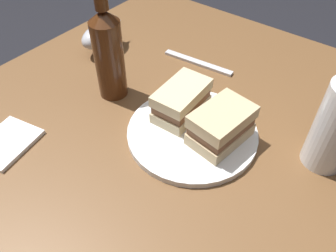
# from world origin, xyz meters

# --- Properties ---
(dining_table) EXTENTS (1.10, 0.86, 0.77)m
(dining_table) POSITION_xyz_m (0.00, 0.00, 0.38)
(dining_table) COLOR brown
(dining_table) RESTS_ON ground
(plate) EXTENTS (0.25, 0.25, 0.01)m
(plate) POSITION_xyz_m (-0.07, 0.07, 0.77)
(plate) COLOR white
(plate) RESTS_ON dining_table
(sandwich_half_left) EXTENTS (0.12, 0.09, 0.07)m
(sandwich_half_left) POSITION_xyz_m (-0.08, 0.12, 0.81)
(sandwich_half_left) COLOR #CCB284
(sandwich_half_left) RESTS_ON plate
(sandwich_half_right) EXTENTS (0.12, 0.07, 0.06)m
(sandwich_half_right) POSITION_xyz_m (-0.09, 0.02, 0.81)
(sandwich_half_right) COLOR beige
(sandwich_half_right) RESTS_ON plate
(potato_wedge_front) EXTENTS (0.06, 0.03, 0.02)m
(potato_wedge_front) POSITION_xyz_m (-0.11, 0.05, 0.79)
(potato_wedge_front) COLOR #B77F33
(potato_wedge_front) RESTS_ON plate
(potato_wedge_middle) EXTENTS (0.05, 0.03, 0.02)m
(potato_wedge_middle) POSITION_xyz_m (-0.10, 0.11, 0.79)
(potato_wedge_middle) COLOR #B77F33
(potato_wedge_middle) RESTS_ON plate
(potato_wedge_back) EXTENTS (0.05, 0.04, 0.02)m
(potato_wedge_back) POSITION_xyz_m (-0.13, 0.07, 0.79)
(potato_wedge_back) COLOR #B77F33
(potato_wedge_back) RESTS_ON plate
(potato_wedge_left_edge) EXTENTS (0.03, 0.06, 0.02)m
(potato_wedge_left_edge) POSITION_xyz_m (-0.10, 0.03, 0.79)
(potato_wedge_left_edge) COLOR gold
(potato_wedge_left_edge) RESTS_ON plate
(pint_glass) EXTENTS (0.07, 0.07, 0.16)m
(pint_glass) POSITION_xyz_m (-0.16, 0.28, 0.84)
(pint_glass) COLOR white
(pint_glass) RESTS_ON dining_table
(gravy_boat) EXTENTS (0.13, 0.07, 0.07)m
(gravy_boat) POSITION_xyz_m (-0.18, -0.28, 0.81)
(gravy_boat) COLOR #B7B7BC
(gravy_boat) RESTS_ON dining_table
(cider_bottle) EXTENTS (0.06, 0.06, 0.27)m
(cider_bottle) POSITION_xyz_m (-0.07, -0.14, 0.87)
(cider_bottle) COLOR #47230F
(cider_bottle) RESTS_ON dining_table
(napkin) EXTENTS (0.13, 0.11, 0.01)m
(napkin) POSITION_xyz_m (0.17, -0.20, 0.77)
(napkin) COLOR white
(napkin) RESTS_ON dining_table
(fork) EXTENTS (0.03, 0.18, 0.01)m
(fork) POSITION_xyz_m (-0.27, -0.06, 0.77)
(fork) COLOR silver
(fork) RESTS_ON dining_table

